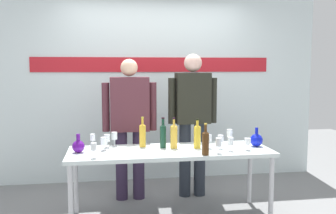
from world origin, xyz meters
The scene contains 22 objects.
back_wall centered at (0.00, 1.47, 1.50)m, with size 4.71×0.11×3.00m.
display_table centered at (0.00, 0.00, 0.68)m, with size 2.11×0.69×0.73m.
decanter_blue_left centered at (-0.94, 0.01, 0.80)m, with size 0.13×0.13×0.19m.
decanter_blue_right centered at (0.95, 0.01, 0.81)m, with size 0.14×0.14×0.21m.
presenter_left centered at (-0.38, 0.65, 0.97)m, with size 0.65×0.22×1.69m.
presenter_right centered at (0.38, 0.65, 1.01)m, with size 0.60×0.22×1.75m.
wine_bottle_0 centered at (-0.06, 0.10, 0.88)m, with size 0.07×0.07×0.33m.
wine_bottle_1 centered at (0.05, 0.06, 0.87)m, with size 0.08×0.08×0.33m.
wine_bottle_2 centered at (0.30, 0.03, 0.87)m, with size 0.07×0.07×0.32m.
wine_bottle_3 centered at (0.30, -0.29, 0.87)m, with size 0.07×0.07×0.32m.
wine_bottle_4 centered at (-0.27, 0.19, 0.87)m, with size 0.07×0.07×0.33m.
wine_glass_left_0 centered at (-0.65, 0.20, 0.84)m, with size 0.07×0.07×0.14m.
wine_glass_left_1 centered at (-0.69, 0.08, 0.83)m, with size 0.06×0.06×0.14m.
wine_glass_left_2 centered at (-0.81, 0.28, 0.83)m, with size 0.06×0.06×0.14m.
wine_glass_left_3 centered at (-0.57, 0.27, 0.85)m, with size 0.06×0.06×0.16m.
wine_glass_left_4 centered at (-0.78, -0.25, 0.84)m, with size 0.06×0.06×0.15m.
wine_glass_right_0 centered at (0.53, -0.05, 0.84)m, with size 0.06×0.06×0.15m.
wine_glass_right_1 centered at (0.60, -0.16, 0.84)m, with size 0.06×0.06×0.14m.
wine_glass_right_2 centered at (0.79, -0.15, 0.82)m, with size 0.07×0.07×0.13m.
wine_glass_right_3 centered at (0.71, 0.20, 0.85)m, with size 0.06×0.06×0.17m.
wine_glass_right_4 centered at (0.41, 0.00, 0.84)m, with size 0.06×0.06×0.15m.
wine_glass_right_5 centered at (0.45, -0.25, 0.85)m, with size 0.06×0.06×0.16m.
Camera 1 is at (-0.64, -3.85, 1.60)m, focal length 40.65 mm.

